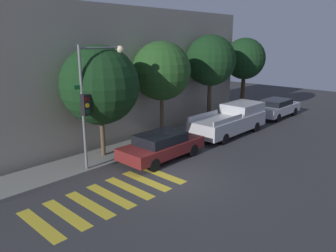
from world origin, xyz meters
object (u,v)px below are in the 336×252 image
(sedan_middle, at_px, (276,108))
(tree_near_corner, at_px, (100,85))
(tree_midblock, at_px, (162,71))
(traffic_light_pole, at_px, (93,91))
(pickup_truck, at_px, (232,120))
(tree_far_end, at_px, (211,61))
(sedan_near_corner, at_px, (162,145))
(tree_behind_truck, at_px, (245,59))

(sedan_middle, bearing_deg, tree_near_corner, 170.93)
(sedan_middle, xyz_separation_m, tree_midblock, (-10.03, 2.27, 3.27))
(traffic_light_pole, xyz_separation_m, pickup_truck, (9.10, -1.27, -2.67))
(traffic_light_pole, height_order, tree_far_end, tree_far_end)
(sedan_near_corner, bearing_deg, tree_midblock, 43.92)
(sedan_near_corner, xyz_separation_m, tree_near_corner, (-1.81, 2.27, 2.91))
(traffic_light_pole, height_order, sedan_middle, traffic_light_pole)
(tree_midblock, bearing_deg, sedan_middle, -12.73)
(tree_midblock, distance_m, tree_behind_truck, 8.90)
(sedan_near_corner, distance_m, sedan_middle, 12.38)
(sedan_near_corner, height_order, tree_near_corner, tree_near_corner)
(traffic_light_pole, xyz_separation_m, tree_near_corner, (1.07, 1.00, 0.06))
(traffic_light_pole, xyz_separation_m, tree_behind_truck, (14.13, 1.00, 0.71))
(tree_near_corner, xyz_separation_m, tree_far_end, (8.76, 0.00, 0.73))
(sedan_middle, distance_m, tree_behind_truck, 4.36)
(pickup_truck, height_order, tree_far_end, tree_far_end)
(sedan_near_corner, bearing_deg, sedan_middle, -0.00)
(tree_far_end, bearing_deg, traffic_light_pole, -174.22)
(sedan_middle, distance_m, tree_near_corner, 14.66)
(tree_midblock, xyz_separation_m, tree_behind_truck, (8.90, -0.00, 0.28))
(sedan_near_corner, distance_m, tree_behind_truck, 12.02)
(sedan_middle, relative_size, tree_midblock, 0.82)
(sedan_near_corner, xyz_separation_m, tree_behind_truck, (11.25, 2.27, 3.57))
(traffic_light_pole, height_order, pickup_truck, traffic_light_pole)
(pickup_truck, bearing_deg, tree_far_end, 72.25)
(tree_midblock, bearing_deg, traffic_light_pole, -169.23)
(pickup_truck, height_order, tree_behind_truck, tree_behind_truck)
(sedan_near_corner, height_order, tree_far_end, tree_far_end)
(sedan_near_corner, bearing_deg, pickup_truck, 0.00)
(traffic_light_pole, distance_m, sedan_near_corner, 4.25)
(sedan_near_corner, height_order, sedan_middle, sedan_middle)
(sedan_middle, height_order, tree_midblock, tree_midblock)
(pickup_truck, bearing_deg, tree_behind_truck, 24.24)
(pickup_truck, xyz_separation_m, tree_near_corner, (-8.03, 2.27, 2.72))
(sedan_middle, height_order, tree_near_corner, tree_near_corner)
(tree_near_corner, bearing_deg, sedan_near_corner, -51.40)
(tree_midblock, bearing_deg, tree_far_end, -0.00)
(sedan_near_corner, relative_size, tree_midblock, 0.78)
(sedan_near_corner, distance_m, tree_midblock, 4.63)
(pickup_truck, distance_m, tree_far_end, 4.19)
(traffic_light_pole, bearing_deg, pickup_truck, -7.96)
(tree_behind_truck, bearing_deg, tree_near_corner, 180.00)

